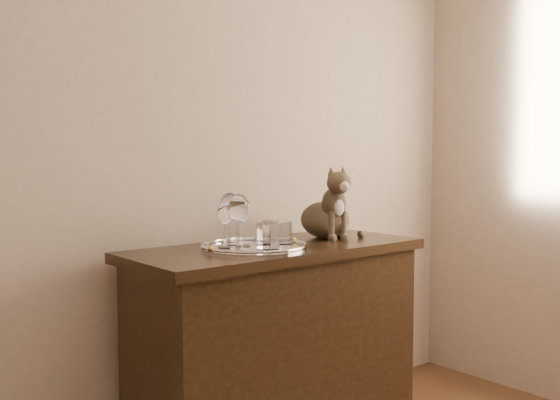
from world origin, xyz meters
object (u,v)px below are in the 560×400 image
(wine_glass_a, at_px, (225,225))
(tumbler_a, at_px, (280,234))
(wine_glass_d, at_px, (243,223))
(tumbler_b, at_px, (268,237))
(tumbler_c, at_px, (273,232))
(sideboard, at_px, (277,351))
(tray, at_px, (254,248))
(wine_glass_c, at_px, (238,222))
(cat, at_px, (325,202))
(wine_glass_b, at_px, (230,218))

(wine_glass_a, xyz_separation_m, tumbler_a, (0.18, -0.10, -0.04))
(wine_glass_a, relative_size, wine_glass_d, 0.92)
(tumbler_b, bearing_deg, wine_glass_a, 124.47)
(wine_glass_d, relative_size, tumbler_c, 2.04)
(sideboard, distance_m, tray, 0.45)
(sideboard, relative_size, tumbler_c, 13.37)
(tumbler_a, bearing_deg, tumbler_c, 69.76)
(sideboard, xyz_separation_m, tray, (-0.13, -0.02, 0.43))
(sideboard, height_order, tumbler_b, tumbler_b)
(sideboard, xyz_separation_m, wine_glass_c, (-0.22, -0.05, 0.54))
(tray, height_order, wine_glass_a, wine_glass_a)
(cat, bearing_deg, wine_glass_b, -171.88)
(wine_glass_d, bearing_deg, wine_glass_b, 84.20)
(tumbler_a, relative_size, tumbler_b, 0.99)
(wine_glass_a, xyz_separation_m, wine_glass_b, (0.08, 0.08, 0.02))
(tray, relative_size, tumbler_a, 4.20)
(wine_glass_a, distance_m, wine_glass_b, 0.11)
(tray, height_order, wine_glass_c, wine_glass_c)
(sideboard, bearing_deg, tumbler_c, -178.08)
(tray, relative_size, wine_glass_a, 2.37)
(wine_glass_a, height_order, cat, cat)
(sideboard, distance_m, tumbler_c, 0.48)
(wine_glass_a, height_order, wine_glass_c, wine_glass_c)
(cat, bearing_deg, tumbler_a, -145.16)
(tumbler_a, height_order, cat, cat)
(wine_glass_b, height_order, tumbler_c, wine_glass_b)
(wine_glass_a, relative_size, cat, 0.55)
(wine_glass_a, bearing_deg, wine_glass_b, 46.21)
(tray, xyz_separation_m, tumbler_b, (-0.01, -0.10, 0.05))
(tray, bearing_deg, sideboard, 8.50)
(tumbler_c, bearing_deg, wine_glass_c, -166.33)
(wine_glass_b, bearing_deg, tray, -76.41)
(wine_glass_c, bearing_deg, tray, 17.88)
(sideboard, xyz_separation_m, wine_glass_b, (-0.16, 0.10, 0.53))
(wine_glass_b, height_order, wine_glass_d, wine_glass_b)
(cat, bearing_deg, tray, -156.64)
(cat, bearing_deg, tumbler_b, -145.21)
(wine_glass_b, bearing_deg, wine_glass_a, -133.79)
(wine_glass_a, bearing_deg, wine_glass_d, -16.79)
(tray, distance_m, tumbler_c, 0.12)
(sideboard, bearing_deg, wine_glass_c, -167.39)
(sideboard, height_order, cat, cat)
(wine_glass_a, height_order, tumbler_b, wine_glass_a)
(sideboard, bearing_deg, tumbler_a, -121.43)
(wine_glass_c, bearing_deg, wine_glass_a, 97.91)
(tumbler_b, height_order, tumbler_c, tumbler_b)
(sideboard, distance_m, wine_glass_c, 0.58)
(tumbler_c, bearing_deg, tumbler_a, -110.24)
(wine_glass_b, relative_size, tumbler_a, 2.10)
(sideboard, height_order, tumbler_c, tumbler_c)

